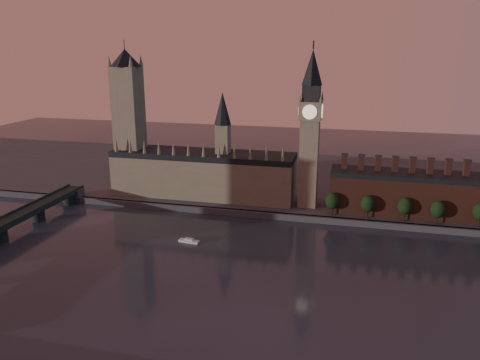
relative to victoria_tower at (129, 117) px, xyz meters
name	(u,v)px	position (x,y,z in m)	size (l,w,h in m)	color
ground	(260,287)	(120.00, -115.00, -59.09)	(900.00, 900.00, 0.00)	black
north_bank	(303,180)	(120.00, 63.04, -57.09)	(900.00, 182.00, 4.00)	#444448
palace_of_westminster	(204,172)	(55.59, -0.09, -37.46)	(130.00, 30.30, 74.00)	gray
victoria_tower	(129,117)	(0.00, 0.00, 0.00)	(24.00, 24.00, 108.00)	gray
big_ben	(310,128)	(130.00, -5.00, -2.26)	(15.00, 15.00, 107.00)	gray
chimney_block	(418,193)	(200.00, -5.00, -41.27)	(110.00, 25.00, 37.00)	#592E22
embankment_tree_0	(332,201)	(147.22, -20.30, -45.62)	(8.60, 8.60, 14.88)	black
embankment_tree_1	(368,204)	(168.93, -20.66, -45.62)	(8.60, 8.60, 14.88)	black
embankment_tree_2	(405,206)	(190.89, -20.04, -45.62)	(8.60, 8.60, 14.88)	black
embankment_tree_3	(438,209)	(209.55, -21.48, -45.62)	(8.60, 8.60, 14.88)	black
embankment_tree_4	(480,212)	(233.33, -19.68, -45.62)	(8.60, 8.60, 14.88)	black
river_boat	(189,241)	(70.39, -74.14, -58.17)	(12.21, 4.66, 2.38)	silver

